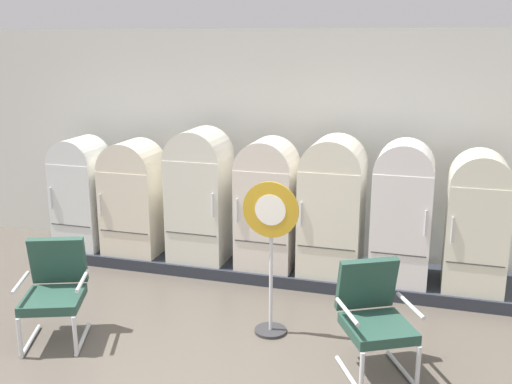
{
  "coord_description": "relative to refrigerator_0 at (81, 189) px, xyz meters",
  "views": [
    {
      "loc": [
        1.9,
        -3.69,
        2.84
      ],
      "look_at": [
        -0.02,
        2.75,
        1.09
      ],
      "focal_mm": 41.84,
      "sensor_mm": 36.0,
      "label": 1
    }
  ],
  "objects": [
    {
      "name": "refrigerator_6",
      "position": [
        4.88,
        0.03,
        0.04
      ],
      "size": [
        0.64,
        0.68,
        1.52
      ],
      "color": "silver",
      "rests_on": "display_plinth"
    },
    {
      "name": "refrigerator_1",
      "position": [
        0.76,
        -0.0,
        -0.01
      ],
      "size": [
        0.71,
        0.61,
        1.45
      ],
      "color": "beige",
      "rests_on": "display_plinth"
    },
    {
      "name": "refrigerator_2",
      "position": [
        1.66,
        0.01,
        0.1
      ],
      "size": [
        0.7,
        0.64,
        1.64
      ],
      "color": "silver",
      "rests_on": "display_plinth"
    },
    {
      "name": "armchair_left",
      "position": [
        0.99,
        -2.06,
        -0.38
      ],
      "size": [
        0.75,
        0.82,
        0.97
      ],
      "color": "silver",
      "rests_on": "ground"
    },
    {
      "name": "sign_stand",
      "position": [
        2.95,
        -1.39,
        -0.08
      ],
      "size": [
        0.54,
        0.32,
        1.55
      ],
      "color": "#2D2D30",
      "rests_on": "ground"
    },
    {
      "name": "armchair_right",
      "position": [
        3.98,
        -1.77,
        -0.38
      ],
      "size": [
        0.79,
        0.85,
        0.97
      ],
      "color": "silver",
      "rests_on": "ground"
    },
    {
      "name": "back_wall",
      "position": [
        2.45,
        0.78,
        0.58
      ],
      "size": [
        11.76,
        0.12,
        2.95
      ],
      "color": "silver",
      "rests_on": "ground"
    },
    {
      "name": "display_plinth",
      "position": [
        2.45,
        0.14,
        -0.84
      ],
      "size": [
        6.21,
        0.95,
        0.14
      ],
      "primitive_type": "cube",
      "color": "#272B34",
      "rests_on": "ground"
    },
    {
      "name": "refrigerator_4",
      "position": [
        3.3,
        0.05,
        0.08
      ],
      "size": [
        0.71,
        0.7,
        1.61
      ],
      "color": "silver",
      "rests_on": "display_plinth"
    },
    {
      "name": "refrigerator_5",
      "position": [
        4.09,
        0.01,
        0.08
      ],
      "size": [
        0.64,
        0.63,
        1.6
      ],
      "color": "white",
      "rests_on": "display_plinth"
    },
    {
      "name": "refrigerator_0",
      "position": [
        0.0,
        0.0,
        0.0
      ],
      "size": [
        0.61,
        0.61,
        1.45
      ],
      "color": "white",
      "rests_on": "display_plinth"
    },
    {
      "name": "refrigerator_3",
      "position": [
        2.52,
        -0.0,
        0.05
      ],
      "size": [
        0.67,
        0.61,
        1.56
      ],
      "color": "silver",
      "rests_on": "display_plinth"
    }
  ]
}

